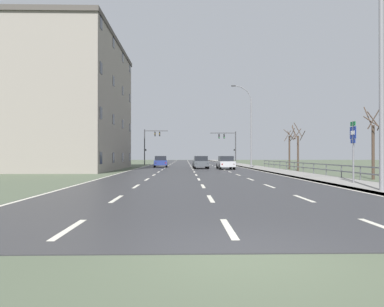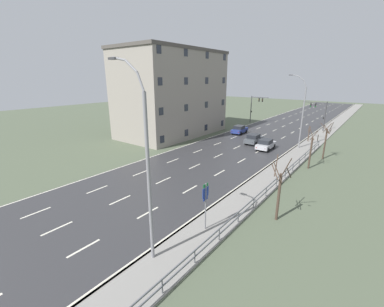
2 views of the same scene
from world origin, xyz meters
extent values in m
cube|color=#4C5642|center=(0.00, 48.00, -0.06)|extent=(160.00, 160.00, 0.12)
cube|color=#303033|center=(0.00, 60.00, 0.01)|extent=(14.00, 120.00, 0.02)
cube|color=beige|center=(-3.50, 2.00, 0.02)|extent=(0.16, 2.20, 0.01)
cube|color=beige|center=(-3.50, 7.40, 0.02)|extent=(0.16, 2.20, 0.01)
cube|color=beige|center=(-3.50, 12.80, 0.02)|extent=(0.16, 2.20, 0.01)
cube|color=beige|center=(-3.50, 18.20, 0.02)|extent=(0.16, 2.20, 0.01)
cube|color=beige|center=(-3.50, 23.60, 0.02)|extent=(0.16, 2.20, 0.01)
cube|color=beige|center=(-3.50, 29.00, 0.02)|extent=(0.16, 2.20, 0.01)
cube|color=beige|center=(-3.50, 34.40, 0.02)|extent=(0.16, 2.20, 0.01)
cube|color=beige|center=(-3.50, 39.80, 0.02)|extent=(0.16, 2.20, 0.01)
cube|color=beige|center=(-3.50, 45.20, 0.02)|extent=(0.16, 2.20, 0.01)
cube|color=beige|center=(-3.50, 50.60, 0.02)|extent=(0.16, 2.20, 0.01)
cube|color=beige|center=(-3.50, 56.00, 0.02)|extent=(0.16, 2.20, 0.01)
cube|color=beige|center=(-3.50, 61.40, 0.02)|extent=(0.16, 2.20, 0.01)
cube|color=beige|center=(-3.50, 66.80, 0.02)|extent=(0.16, 2.20, 0.01)
cube|color=beige|center=(-3.50, 72.20, 0.02)|extent=(0.16, 2.20, 0.01)
cube|color=beige|center=(-3.50, 77.60, 0.02)|extent=(0.16, 2.20, 0.01)
cube|color=beige|center=(-3.50, 83.00, 0.02)|extent=(0.16, 2.20, 0.01)
cube|color=beige|center=(-3.50, 88.40, 0.02)|extent=(0.16, 2.20, 0.01)
cube|color=beige|center=(-3.50, 93.80, 0.02)|extent=(0.16, 2.20, 0.01)
cube|color=beige|center=(-3.50, 99.20, 0.02)|extent=(0.16, 2.20, 0.01)
cube|color=beige|center=(-3.50, 104.60, 0.02)|extent=(0.16, 2.20, 0.01)
cube|color=beige|center=(-3.50, 110.00, 0.02)|extent=(0.16, 2.20, 0.01)
cube|color=beige|center=(-3.50, 115.40, 0.02)|extent=(0.16, 2.20, 0.01)
cube|color=beige|center=(0.00, 2.00, 0.02)|extent=(0.16, 2.20, 0.01)
cube|color=beige|center=(0.00, 7.40, 0.02)|extent=(0.16, 2.20, 0.01)
cube|color=beige|center=(0.00, 12.80, 0.02)|extent=(0.16, 2.20, 0.01)
cube|color=beige|center=(0.00, 18.20, 0.02)|extent=(0.16, 2.20, 0.01)
cube|color=beige|center=(0.00, 23.60, 0.02)|extent=(0.16, 2.20, 0.01)
cube|color=beige|center=(0.00, 29.00, 0.02)|extent=(0.16, 2.20, 0.01)
cube|color=beige|center=(0.00, 34.40, 0.02)|extent=(0.16, 2.20, 0.01)
cube|color=beige|center=(0.00, 39.80, 0.02)|extent=(0.16, 2.20, 0.01)
cube|color=beige|center=(0.00, 45.20, 0.02)|extent=(0.16, 2.20, 0.01)
cube|color=beige|center=(0.00, 50.60, 0.02)|extent=(0.16, 2.20, 0.01)
cube|color=beige|center=(0.00, 56.00, 0.02)|extent=(0.16, 2.20, 0.01)
cube|color=beige|center=(0.00, 61.40, 0.02)|extent=(0.16, 2.20, 0.01)
cube|color=beige|center=(0.00, 66.80, 0.02)|extent=(0.16, 2.20, 0.01)
cube|color=beige|center=(0.00, 72.20, 0.02)|extent=(0.16, 2.20, 0.01)
cube|color=beige|center=(0.00, 77.60, 0.02)|extent=(0.16, 2.20, 0.01)
cube|color=beige|center=(0.00, 83.00, 0.02)|extent=(0.16, 2.20, 0.01)
cube|color=beige|center=(0.00, 88.40, 0.02)|extent=(0.16, 2.20, 0.01)
cube|color=beige|center=(0.00, 93.80, 0.02)|extent=(0.16, 2.20, 0.01)
cube|color=beige|center=(0.00, 99.20, 0.02)|extent=(0.16, 2.20, 0.01)
cube|color=beige|center=(0.00, 104.60, 0.02)|extent=(0.16, 2.20, 0.01)
cube|color=beige|center=(0.00, 110.00, 0.02)|extent=(0.16, 2.20, 0.01)
cube|color=beige|center=(0.00, 115.40, 0.02)|extent=(0.16, 2.20, 0.01)
cube|color=beige|center=(3.50, 7.40, 0.02)|extent=(0.16, 2.20, 0.01)
cube|color=beige|center=(3.50, 12.80, 0.02)|extent=(0.16, 2.20, 0.01)
cube|color=beige|center=(3.50, 18.20, 0.02)|extent=(0.16, 2.20, 0.01)
cube|color=beige|center=(3.50, 23.60, 0.02)|extent=(0.16, 2.20, 0.01)
cube|color=beige|center=(3.50, 29.00, 0.02)|extent=(0.16, 2.20, 0.01)
cube|color=beige|center=(3.50, 34.40, 0.02)|extent=(0.16, 2.20, 0.01)
cube|color=beige|center=(3.50, 39.80, 0.02)|extent=(0.16, 2.20, 0.01)
cube|color=beige|center=(3.50, 45.20, 0.02)|extent=(0.16, 2.20, 0.01)
cube|color=beige|center=(3.50, 50.60, 0.02)|extent=(0.16, 2.20, 0.01)
cube|color=beige|center=(3.50, 56.00, 0.02)|extent=(0.16, 2.20, 0.01)
cube|color=beige|center=(3.50, 61.40, 0.02)|extent=(0.16, 2.20, 0.01)
cube|color=beige|center=(3.50, 66.80, 0.02)|extent=(0.16, 2.20, 0.01)
cube|color=beige|center=(3.50, 72.20, 0.02)|extent=(0.16, 2.20, 0.01)
cube|color=beige|center=(3.50, 77.60, 0.02)|extent=(0.16, 2.20, 0.01)
cube|color=beige|center=(3.50, 83.00, 0.02)|extent=(0.16, 2.20, 0.01)
cube|color=beige|center=(3.50, 88.40, 0.02)|extent=(0.16, 2.20, 0.01)
cube|color=beige|center=(3.50, 93.80, 0.02)|extent=(0.16, 2.20, 0.01)
cube|color=beige|center=(3.50, 99.20, 0.02)|extent=(0.16, 2.20, 0.01)
cube|color=beige|center=(3.50, 104.60, 0.02)|extent=(0.16, 2.20, 0.01)
cube|color=beige|center=(3.50, 110.00, 0.02)|extent=(0.16, 2.20, 0.01)
cube|color=beige|center=(3.50, 115.40, 0.02)|extent=(0.16, 2.20, 0.01)
cube|color=beige|center=(6.85, 60.00, 0.02)|extent=(0.16, 120.00, 0.01)
cube|color=beige|center=(-6.85, 60.00, 0.02)|extent=(0.16, 120.00, 0.01)
cube|color=gray|center=(8.50, 60.00, 0.06)|extent=(3.00, 120.00, 0.12)
cube|color=slate|center=(7.08, 60.00, 0.06)|extent=(0.16, 120.00, 0.12)
cube|color=#515459|center=(9.85, 23.67, 0.95)|extent=(0.06, 36.84, 0.08)
cube|color=#515459|center=(9.85, 23.67, 0.55)|extent=(0.06, 36.84, 0.08)
cylinder|color=#515459|center=(9.85, 13.14, 0.50)|extent=(0.07, 0.07, 1.00)
cylinder|color=#515459|center=(9.85, 15.78, 0.50)|extent=(0.07, 0.07, 1.00)
cylinder|color=#515459|center=(9.85, 18.41, 0.50)|extent=(0.07, 0.07, 1.00)
cylinder|color=#515459|center=(9.85, 21.04, 0.50)|extent=(0.07, 0.07, 1.00)
cylinder|color=#515459|center=(9.85, 23.67, 0.50)|extent=(0.07, 0.07, 1.00)
cylinder|color=#515459|center=(9.85, 26.30, 0.50)|extent=(0.07, 0.07, 1.00)
cylinder|color=#515459|center=(9.85, 28.93, 0.50)|extent=(0.07, 0.07, 1.00)
cylinder|color=#515459|center=(9.85, 31.57, 0.50)|extent=(0.07, 0.07, 1.00)
cylinder|color=#515459|center=(9.85, 34.20, 0.50)|extent=(0.07, 0.07, 1.00)
cylinder|color=#515459|center=(9.85, 36.83, 0.50)|extent=(0.07, 0.07, 1.00)
cylinder|color=#515459|center=(9.85, 39.46, 0.50)|extent=(0.07, 0.07, 1.00)
cylinder|color=#515459|center=(9.85, 42.09, 0.50)|extent=(0.07, 0.07, 1.00)
cylinder|color=slate|center=(7.60, 9.41, 4.80)|extent=(0.20, 0.20, 9.61)
cylinder|color=slate|center=(7.60, 39.56, 4.47)|extent=(0.20, 0.20, 8.93)
cylinder|color=slate|center=(7.38, 39.56, 9.40)|extent=(0.53, 0.11, 0.97)
cylinder|color=slate|center=(6.75, 39.56, 10.16)|extent=(0.90, 0.11, 0.68)
cylinder|color=slate|center=(5.82, 39.56, 10.54)|extent=(1.03, 0.11, 0.29)
cube|color=#333335|center=(5.32, 39.56, 10.58)|extent=(0.56, 0.24, 0.12)
cylinder|color=slate|center=(8.40, 13.66, 1.77)|extent=(0.09, 0.09, 3.55)
cube|color=#146633|center=(8.38, 13.66, 3.40)|extent=(0.03, 0.56, 0.24)
cube|color=navy|center=(8.38, 13.66, 2.90)|extent=(0.03, 0.68, 0.68)
cube|color=white|center=(8.36, 13.66, 2.90)|extent=(0.01, 0.44, 0.22)
cube|color=navy|center=(8.38, 13.66, 2.43)|extent=(0.03, 0.52, 0.22)
cylinder|color=#38383A|center=(7.90, 55.52, 2.90)|extent=(0.18, 0.18, 5.79)
cylinder|color=#38383A|center=(5.69, 55.52, 5.54)|extent=(4.42, 0.12, 0.12)
cube|color=black|center=(5.91, 55.52, 4.99)|extent=(0.20, 0.28, 0.80)
sphere|color=#2D2D2D|center=(5.91, 55.37, 5.25)|extent=(0.14, 0.14, 0.14)
sphere|color=#2D2D2D|center=(5.91, 55.37, 4.99)|extent=(0.14, 0.14, 0.14)
sphere|color=green|center=(5.91, 55.37, 4.73)|extent=(0.14, 0.14, 0.14)
cube|color=black|center=(5.03, 55.52, 4.99)|extent=(0.20, 0.28, 0.80)
sphere|color=#2D2D2D|center=(5.03, 55.37, 5.25)|extent=(0.14, 0.14, 0.14)
sphere|color=#2D2D2D|center=(5.03, 55.37, 4.99)|extent=(0.14, 0.14, 0.14)
sphere|color=green|center=(5.03, 55.37, 4.73)|extent=(0.14, 0.14, 0.14)
cube|color=black|center=(7.68, 55.47, 2.60)|extent=(0.18, 0.12, 0.32)
cylinder|color=#38383A|center=(-7.90, 55.98, 3.09)|extent=(0.18, 0.18, 6.19)
cylinder|color=#38383A|center=(-5.89, 55.98, 5.94)|extent=(4.03, 0.12, 0.12)
cube|color=black|center=(-6.09, 55.98, 5.39)|extent=(0.20, 0.28, 0.80)
sphere|color=#2D2D2D|center=(-6.09, 55.83, 5.65)|extent=(0.14, 0.14, 0.14)
sphere|color=#F2AD19|center=(-6.09, 55.83, 5.39)|extent=(0.14, 0.14, 0.14)
sphere|color=#2D2D2D|center=(-6.09, 55.83, 5.13)|extent=(0.14, 0.14, 0.14)
cube|color=black|center=(-5.28, 55.98, 5.39)|extent=(0.20, 0.28, 0.80)
sphere|color=#2D2D2D|center=(-5.28, 55.83, 5.65)|extent=(0.14, 0.14, 0.14)
sphere|color=#F2AD19|center=(-5.28, 55.83, 5.39)|extent=(0.14, 0.14, 0.14)
sphere|color=#2D2D2D|center=(-5.28, 55.83, 5.13)|extent=(0.14, 0.14, 0.14)
cube|color=black|center=(-7.68, 55.93, 2.60)|extent=(0.18, 0.12, 0.32)
cube|color=#B7B7BC|center=(3.88, 36.00, 0.65)|extent=(1.87, 4.14, 0.64)
cube|color=black|center=(3.89, 35.75, 1.27)|extent=(1.61, 2.04, 0.60)
cube|color=slate|center=(3.86, 36.70, 1.25)|extent=(1.41, 0.12, 0.51)
cylinder|color=black|center=(4.66, 37.29, 0.33)|extent=(0.24, 0.67, 0.66)
cylinder|color=black|center=(3.04, 37.25, 0.33)|extent=(0.24, 0.67, 0.66)
cylinder|color=black|center=(4.72, 34.75, 0.33)|extent=(0.24, 0.67, 0.66)
cylinder|color=black|center=(3.11, 34.71, 0.33)|extent=(0.24, 0.67, 0.66)
cube|color=red|center=(3.27, 33.95, 0.65)|extent=(0.16, 0.04, 0.14)
cube|color=red|center=(4.59, 33.99, 0.65)|extent=(0.16, 0.04, 0.14)
cube|color=navy|center=(-4.27, 43.49, 0.65)|extent=(1.99, 4.19, 0.64)
cube|color=black|center=(-4.26, 43.24, 1.27)|extent=(1.67, 2.09, 0.60)
cube|color=slate|center=(-4.31, 44.18, 1.25)|extent=(1.41, 0.16, 0.51)
cylinder|color=black|center=(-3.53, 44.80, 0.33)|extent=(0.26, 0.67, 0.66)
cylinder|color=black|center=(-5.15, 44.71, 0.33)|extent=(0.26, 0.67, 0.66)
cylinder|color=black|center=(-3.39, 42.26, 0.33)|extent=(0.26, 0.67, 0.66)
cylinder|color=black|center=(-5.01, 42.17, 0.33)|extent=(0.26, 0.67, 0.66)
cube|color=red|center=(-4.81, 41.42, 0.65)|extent=(0.16, 0.05, 0.14)
cube|color=red|center=(-3.50, 41.50, 0.65)|extent=(0.16, 0.05, 0.14)
cube|color=#474C51|center=(1.03, 38.13, 0.65)|extent=(1.89, 4.15, 0.64)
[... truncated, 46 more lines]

